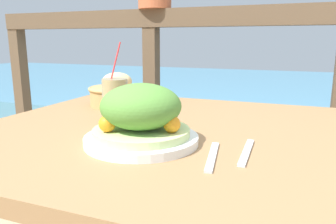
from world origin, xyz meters
TOP-DOWN VIEW (x-y plane):
  - patio_table at (0.00, 0.00)m, footprint 1.22×0.98m
  - railing_fence at (0.00, 0.75)m, footprint 2.80×0.08m
  - sea_backdrop at (0.00, 3.25)m, footprint 12.00×4.00m
  - salad_plate at (-0.08, -0.16)m, footprint 0.28×0.28m
  - drink_glass at (-0.25, 0.03)m, footprint 0.08×0.08m
  - bread_basket at (-0.37, 0.24)m, footprint 0.22×0.22m
  - fork at (0.11, -0.19)m, footprint 0.04×0.18m
  - knife at (0.17, -0.13)m, footprint 0.02×0.18m

SIDE VIEW (x-z plane):
  - sea_backdrop at x=0.00m, z-range 0.00..0.42m
  - patio_table at x=0.00m, z-range 0.27..0.97m
  - fork at x=0.11m, z-range 0.70..0.71m
  - knife at x=0.17m, z-range 0.70..0.71m
  - bread_basket at x=-0.37m, z-range 0.69..0.81m
  - salad_plate at x=-0.08m, z-range 0.69..0.84m
  - drink_glass at x=-0.25m, z-range 0.65..0.89m
  - railing_fence at x=0.00m, z-range 0.23..1.33m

